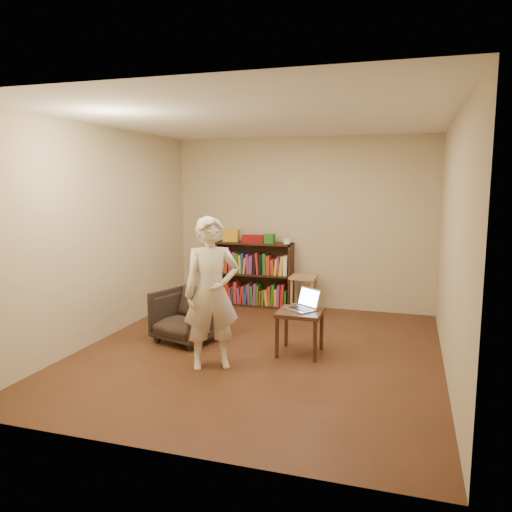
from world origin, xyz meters
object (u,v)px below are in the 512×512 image
(side_table, at_px, (300,318))
(person, at_px, (212,293))
(stool, at_px, (304,283))
(armchair, at_px, (187,316))
(bookshelf, at_px, (255,278))
(laptop, at_px, (303,304))

(side_table, relative_size, person, 0.32)
(stool, height_order, person, person)
(armchair, distance_m, person, 1.06)
(armchair, relative_size, person, 0.44)
(bookshelf, height_order, side_table, bookshelf)
(armchair, bearing_deg, stool, 75.99)
(laptop, xyz_separation_m, person, (-0.81, -0.74, 0.24))
(side_table, bearing_deg, person, -139.75)
(stool, xyz_separation_m, side_table, (0.34, -1.81, -0.03))
(bookshelf, bearing_deg, side_table, -59.93)
(laptop, bearing_deg, side_table, -71.59)
(side_table, height_order, laptop, laptop)
(armchair, bearing_deg, bookshelf, 99.99)
(stool, distance_m, armchair, 2.07)
(side_table, height_order, person, person)
(bookshelf, height_order, stool, bookshelf)
(bookshelf, xyz_separation_m, side_table, (1.16, -2.00, -0.02))
(bookshelf, bearing_deg, armchair, -97.23)
(stool, xyz_separation_m, laptop, (0.36, -1.74, 0.11))
(armchair, xyz_separation_m, laptop, (1.43, 0.03, 0.24))
(bookshelf, distance_m, side_table, 2.31)
(person, bearing_deg, side_table, 10.55)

